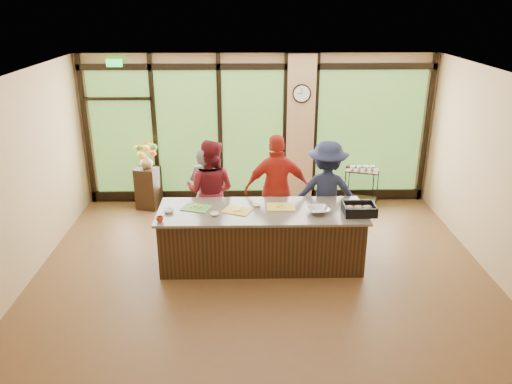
{
  "coord_description": "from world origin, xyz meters",
  "views": [
    {
      "loc": [
        -0.23,
        -6.76,
        3.98
      ],
      "look_at": [
        -0.08,
        0.4,
        1.18
      ],
      "focal_mm": 35.0,
      "sensor_mm": 36.0,
      "label": 1
    }
  ],
  "objects_px": {
    "roasting_pan": "(359,211)",
    "island_base": "(261,238)",
    "flower_stand": "(149,188)",
    "cook_right": "(326,193)",
    "bar_cart": "(361,182)",
    "cook_left": "(206,194)"
  },
  "relations": [
    {
      "from": "roasting_pan",
      "to": "island_base",
      "type": "bearing_deg",
      "value": 172.13
    },
    {
      "from": "island_base",
      "to": "flower_stand",
      "type": "xyz_separation_m",
      "value": [
        -2.2,
        2.32,
        -0.02
      ]
    },
    {
      "from": "cook_right",
      "to": "roasting_pan",
      "type": "bearing_deg",
      "value": 118.61
    },
    {
      "from": "roasting_pan",
      "to": "bar_cart",
      "type": "xyz_separation_m",
      "value": [
        0.61,
        2.46,
        -0.44
      ]
    },
    {
      "from": "cook_right",
      "to": "flower_stand",
      "type": "xyz_separation_m",
      "value": [
        -3.32,
        1.56,
        -0.48
      ]
    },
    {
      "from": "bar_cart",
      "to": "flower_stand",
      "type": "bearing_deg",
      "value": -162.6
    },
    {
      "from": "roasting_pan",
      "to": "bar_cart",
      "type": "relative_size",
      "value": 0.56
    },
    {
      "from": "roasting_pan",
      "to": "bar_cart",
      "type": "height_order",
      "value": "roasting_pan"
    },
    {
      "from": "cook_left",
      "to": "flower_stand",
      "type": "relative_size",
      "value": 2.02
    },
    {
      "from": "cook_right",
      "to": "flower_stand",
      "type": "bearing_deg",
      "value": -17.03
    },
    {
      "from": "island_base",
      "to": "roasting_pan",
      "type": "bearing_deg",
      "value": -6.66
    },
    {
      "from": "cook_left",
      "to": "cook_right",
      "type": "bearing_deg",
      "value": -160.05
    },
    {
      "from": "island_base",
      "to": "roasting_pan",
      "type": "height_order",
      "value": "roasting_pan"
    },
    {
      "from": "bar_cart",
      "to": "cook_right",
      "type": "bearing_deg",
      "value": -104.21
    },
    {
      "from": "island_base",
      "to": "roasting_pan",
      "type": "distance_m",
      "value": 1.57
    },
    {
      "from": "cook_left",
      "to": "cook_right",
      "type": "height_order",
      "value": "cook_right"
    },
    {
      "from": "bar_cart",
      "to": "island_base",
      "type": "bearing_deg",
      "value": -114.44
    },
    {
      "from": "island_base",
      "to": "cook_right",
      "type": "height_order",
      "value": "cook_right"
    },
    {
      "from": "roasting_pan",
      "to": "flower_stand",
      "type": "xyz_separation_m",
      "value": [
        -3.67,
        2.49,
        -0.54
      ]
    },
    {
      "from": "bar_cart",
      "to": "cook_left",
      "type": "bearing_deg",
      "value": -136.74
    },
    {
      "from": "bar_cart",
      "to": "roasting_pan",
      "type": "bearing_deg",
      "value": -86.03
    },
    {
      "from": "island_base",
      "to": "flower_stand",
      "type": "bearing_deg",
      "value": 133.44
    }
  ]
}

